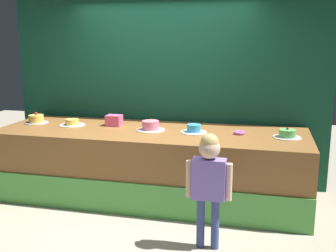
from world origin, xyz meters
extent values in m
plane|color=#ADA38E|center=(0.00, 0.00, 0.00)|extent=(12.00, 12.00, 0.00)
cube|color=brown|center=(0.00, 0.63, 0.44)|extent=(3.88, 1.26, 0.88)
cube|color=#59B24C|center=(0.00, -0.01, 0.20)|extent=(3.88, 0.02, 0.39)
cube|color=#144C38|center=(0.00, 1.36, 1.50)|extent=(4.47, 0.08, 3.01)
cylinder|color=#3F4C8C|center=(0.83, -0.52, 0.25)|extent=(0.08, 0.08, 0.51)
cylinder|color=#3F4C8C|center=(0.97, -0.52, 0.25)|extent=(0.08, 0.08, 0.51)
cube|color=#8C72D8|center=(0.90, -0.52, 0.70)|extent=(0.31, 0.14, 0.39)
cylinder|color=beige|center=(0.72, -0.52, 0.69)|extent=(0.06, 0.06, 0.36)
cylinder|color=beige|center=(1.09, -0.52, 0.69)|extent=(0.06, 0.06, 0.36)
sphere|color=beige|center=(0.90, -0.52, 1.00)|extent=(0.20, 0.20, 0.20)
sphere|color=tan|center=(0.90, -0.52, 1.06)|extent=(0.17, 0.17, 0.17)
cube|color=#F35A8A|center=(-0.55, 0.79, 0.95)|extent=(0.20, 0.16, 0.14)
torus|color=#CC66D8|center=(1.10, 0.67, 0.90)|extent=(0.13, 0.13, 0.04)
cylinder|color=silver|center=(-1.65, 0.70, 0.88)|extent=(0.32, 0.32, 0.01)
cylinder|color=#F2BF4C|center=(-1.65, 0.70, 0.94)|extent=(0.20, 0.20, 0.10)
sphere|color=red|center=(-1.65, 0.70, 1.01)|extent=(0.04, 0.04, 0.04)
cylinder|color=white|center=(-1.10, 0.68, 0.88)|extent=(0.33, 0.33, 0.01)
cylinder|color=#F2BF4C|center=(-1.10, 0.68, 0.92)|extent=(0.17, 0.17, 0.07)
cylinder|color=white|center=(0.00, 0.63, 0.88)|extent=(0.35, 0.35, 0.01)
cylinder|color=pink|center=(0.00, 0.63, 0.94)|extent=(0.21, 0.21, 0.11)
cone|color=#F2E566|center=(0.00, 0.63, 1.02)|extent=(0.02, 0.02, 0.04)
cylinder|color=white|center=(0.55, 0.63, 0.88)|extent=(0.33, 0.33, 0.01)
cylinder|color=#3399D8|center=(0.55, 0.63, 0.93)|extent=(0.17, 0.17, 0.09)
cylinder|color=white|center=(1.65, 0.63, 0.88)|extent=(0.32, 0.32, 0.01)
cylinder|color=#59B259|center=(1.65, 0.63, 0.93)|extent=(0.19, 0.19, 0.09)
sphere|color=red|center=(1.65, 0.63, 0.99)|extent=(0.03, 0.03, 0.03)
camera|label=1|loc=(1.39, -4.11, 1.98)|focal=43.03mm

